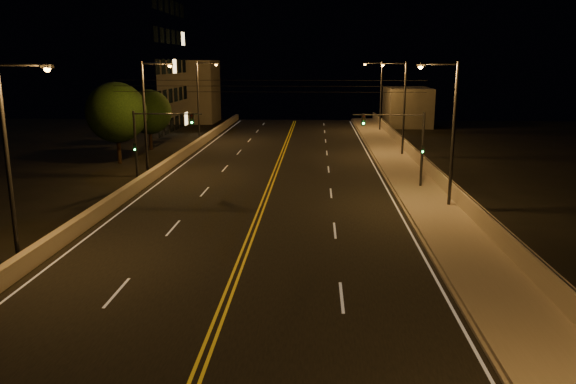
{
  "coord_description": "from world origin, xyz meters",
  "views": [
    {
      "loc": [
        3.44,
        -10.14,
        9.03
      ],
      "look_at": [
        2.0,
        18.0,
        2.5
      ],
      "focal_mm": 35.0,
      "sensor_mm": 36.0,
      "label": 1
    }
  ],
  "objects_px": {
    "streetlight_2": "(401,103)",
    "traffic_signal_right": "(408,141)",
    "streetlight_1": "(449,126)",
    "tree_0": "(116,113)",
    "streetlight_3": "(379,92)",
    "tree_1": "(149,112)",
    "streetlight_6": "(200,96)",
    "streetlight_4": "(12,151)",
    "building_tower": "(66,22)",
    "traffic_signal_left": "(149,139)",
    "streetlight_5": "(148,111)"
  },
  "relations": [
    {
      "from": "traffic_signal_left",
      "to": "streetlight_3",
      "type": "bearing_deg",
      "value": 59.76
    },
    {
      "from": "streetlight_1",
      "to": "streetlight_6",
      "type": "xyz_separation_m",
      "value": [
        -21.44,
        29.77,
        0.0
      ]
    },
    {
      "from": "streetlight_3",
      "to": "tree_1",
      "type": "bearing_deg",
      "value": -146.62
    },
    {
      "from": "streetlight_3",
      "to": "traffic_signal_left",
      "type": "distance_m",
      "value": 40.27
    },
    {
      "from": "streetlight_3",
      "to": "tree_1",
      "type": "height_order",
      "value": "streetlight_3"
    },
    {
      "from": "streetlight_2",
      "to": "streetlight_6",
      "type": "distance_m",
      "value": 23.56
    },
    {
      "from": "traffic_signal_left",
      "to": "traffic_signal_right",
      "type": "bearing_deg",
      "value": 0.0
    },
    {
      "from": "building_tower",
      "to": "tree_1",
      "type": "distance_m",
      "value": 16.31
    },
    {
      "from": "tree_1",
      "to": "traffic_signal_left",
      "type": "bearing_deg",
      "value": -73.48
    },
    {
      "from": "streetlight_4",
      "to": "traffic_signal_right",
      "type": "relative_size",
      "value": 1.62
    },
    {
      "from": "streetlight_1",
      "to": "streetlight_3",
      "type": "xyz_separation_m",
      "value": [
        0.0,
        40.23,
        0.0
      ]
    },
    {
      "from": "streetlight_1",
      "to": "tree_0",
      "type": "distance_m",
      "value": 30.12
    },
    {
      "from": "streetlight_3",
      "to": "streetlight_6",
      "type": "height_order",
      "value": "same"
    },
    {
      "from": "streetlight_4",
      "to": "tree_1",
      "type": "bearing_deg",
      "value": 96.88
    },
    {
      "from": "streetlight_6",
      "to": "tree_1",
      "type": "relative_size",
      "value": 1.45
    },
    {
      "from": "streetlight_3",
      "to": "tree_0",
      "type": "distance_m",
      "value": 36.21
    },
    {
      "from": "streetlight_6",
      "to": "streetlight_4",
      "type": "bearing_deg",
      "value": -90.0
    },
    {
      "from": "streetlight_1",
      "to": "traffic_signal_right",
      "type": "height_order",
      "value": "streetlight_1"
    },
    {
      "from": "streetlight_1",
      "to": "tree_0",
      "type": "bearing_deg",
      "value": 149.92
    },
    {
      "from": "streetlight_6",
      "to": "tree_0",
      "type": "bearing_deg",
      "value": -107.46
    },
    {
      "from": "tree_1",
      "to": "streetlight_5",
      "type": "bearing_deg",
      "value": -73.58
    },
    {
      "from": "streetlight_2",
      "to": "traffic_signal_left",
      "type": "xyz_separation_m",
      "value": [
        -20.26,
        -14.53,
        -1.66
      ]
    },
    {
      "from": "streetlight_2",
      "to": "tree_1",
      "type": "height_order",
      "value": "streetlight_2"
    },
    {
      "from": "streetlight_2",
      "to": "building_tower",
      "type": "height_order",
      "value": "building_tower"
    },
    {
      "from": "streetlight_6",
      "to": "streetlight_1",
      "type": "bearing_deg",
      "value": -54.24
    },
    {
      "from": "streetlight_6",
      "to": "tree_0",
      "type": "relative_size",
      "value": 1.24
    },
    {
      "from": "streetlight_3",
      "to": "traffic_signal_right",
      "type": "height_order",
      "value": "streetlight_3"
    },
    {
      "from": "streetlight_6",
      "to": "traffic_signal_right",
      "type": "bearing_deg",
      "value": -50.74
    },
    {
      "from": "streetlight_1",
      "to": "traffic_signal_left",
      "type": "relative_size",
      "value": 1.62
    },
    {
      "from": "streetlight_2",
      "to": "streetlight_6",
      "type": "height_order",
      "value": "same"
    },
    {
      "from": "building_tower",
      "to": "tree_0",
      "type": "bearing_deg",
      "value": -55.06
    },
    {
      "from": "streetlight_3",
      "to": "streetlight_4",
      "type": "bearing_deg",
      "value": -112.75
    },
    {
      "from": "traffic_signal_right",
      "to": "tree_1",
      "type": "height_order",
      "value": "tree_1"
    },
    {
      "from": "streetlight_2",
      "to": "streetlight_4",
      "type": "height_order",
      "value": "same"
    },
    {
      "from": "traffic_signal_left",
      "to": "building_tower",
      "type": "height_order",
      "value": "building_tower"
    },
    {
      "from": "tree_0",
      "to": "tree_1",
      "type": "xyz_separation_m",
      "value": [
        0.48,
        8.28,
        -0.67
      ]
    },
    {
      "from": "streetlight_1",
      "to": "streetlight_4",
      "type": "bearing_deg",
      "value": -153.06
    },
    {
      "from": "traffic_signal_right",
      "to": "traffic_signal_left",
      "type": "height_order",
      "value": "same"
    },
    {
      "from": "streetlight_5",
      "to": "building_tower",
      "type": "distance_m",
      "value": 27.34
    },
    {
      "from": "traffic_signal_right",
      "to": "streetlight_3",
      "type": "bearing_deg",
      "value": 87.4
    },
    {
      "from": "streetlight_4",
      "to": "streetlight_6",
      "type": "distance_m",
      "value": 40.67
    },
    {
      "from": "streetlight_5",
      "to": "streetlight_6",
      "type": "bearing_deg",
      "value": 90.0
    },
    {
      "from": "streetlight_1",
      "to": "streetlight_3",
      "type": "height_order",
      "value": "same"
    },
    {
      "from": "streetlight_1",
      "to": "tree_0",
      "type": "height_order",
      "value": "streetlight_1"
    },
    {
      "from": "streetlight_5",
      "to": "building_tower",
      "type": "relative_size",
      "value": 0.32
    },
    {
      "from": "streetlight_2",
      "to": "traffic_signal_right",
      "type": "distance_m",
      "value": 14.71
    },
    {
      "from": "streetlight_4",
      "to": "building_tower",
      "type": "relative_size",
      "value": 0.32
    },
    {
      "from": "streetlight_2",
      "to": "streetlight_5",
      "type": "xyz_separation_m",
      "value": [
        -21.44,
        -10.66,
        0.0
      ]
    },
    {
      "from": "building_tower",
      "to": "tree_0",
      "type": "xyz_separation_m",
      "value": [
        10.71,
        -15.32,
        -8.89
      ]
    },
    {
      "from": "streetlight_2",
      "to": "building_tower",
      "type": "relative_size",
      "value": 0.32
    }
  ]
}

